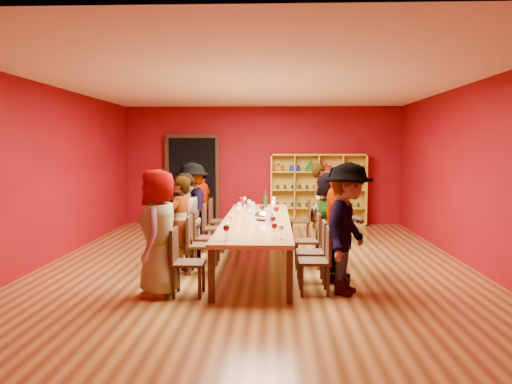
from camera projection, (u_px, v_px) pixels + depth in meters
room_shell at (257, 175)px, 8.29m from camera, size 7.10×9.10×3.04m
tasting_table at (257, 222)px, 8.36m from camera, size 1.10×4.50×0.75m
doorway at (193, 180)px, 12.80m from camera, size 1.40×0.17×2.30m
shelving_unit at (318, 186)px, 12.58m from camera, size 2.40×0.40×1.80m
chair_person_left_0 at (182, 258)px, 6.56m from camera, size 0.42×0.42×0.89m
person_left_0 at (159, 233)px, 6.54m from camera, size 0.46×0.82×1.67m
chair_person_left_1 at (196, 241)px, 7.73m from camera, size 0.42×0.42×0.89m
person_left_1 at (180, 225)px, 7.72m from camera, size 0.59×0.66×1.51m
chair_person_left_2 at (202, 234)px, 8.37m from camera, size 0.42×0.42×0.89m
person_left_2 at (183, 219)px, 8.36m from camera, size 0.68×0.84×1.52m
chair_person_left_3 at (210, 225)px, 9.38m from camera, size 0.42×0.42×0.89m
person_left_3 at (193, 207)px, 9.36m from camera, size 0.74×1.16×1.67m
chair_person_left_4 at (216, 218)px, 10.35m from camera, size 0.42×0.42×0.89m
person_left_4 at (201, 205)px, 10.34m from camera, size 0.65×0.97×1.52m
chair_person_right_0 at (320, 257)px, 6.64m from camera, size 0.42×0.42×0.89m
person_right_0 at (348, 229)px, 6.59m from camera, size 0.89×1.22×1.75m
chair_person_right_1 at (317, 248)px, 7.21m from camera, size 0.42×0.42×0.89m
person_right_1 at (337, 225)px, 7.17m from camera, size 0.61×1.05×1.68m
chair_person_right_2 at (312, 237)px, 8.10m from camera, size 0.42×0.42×0.89m
person_right_2 at (329, 220)px, 8.06m from camera, size 0.95×1.49×1.56m
chair_person_right_4 at (304, 218)px, 10.34m from camera, size 0.42×0.42×0.89m
person_right_4 at (320, 203)px, 10.30m from camera, size 0.48×0.63×1.63m
wine_glass_0 at (228, 227)px, 6.73m from camera, size 0.07×0.07×0.18m
wine_glass_1 at (241, 200)px, 9.98m from camera, size 0.09×0.09×0.22m
wine_glass_2 at (242, 204)px, 9.41m from camera, size 0.08×0.08×0.19m
wine_glass_3 at (274, 226)px, 6.70m from camera, size 0.08×0.08×0.19m
wine_glass_4 at (281, 228)px, 6.49m from camera, size 0.08×0.08×0.21m
wine_glass_5 at (262, 208)px, 8.71m from camera, size 0.08×0.08×0.21m
wine_glass_6 at (239, 205)px, 9.18m from camera, size 0.08×0.08×0.20m
wine_glass_7 at (238, 211)px, 8.19m from camera, size 0.09×0.09×0.22m
wine_glass_8 at (273, 205)px, 9.19m from camera, size 0.08×0.08×0.20m
wine_glass_9 at (276, 210)px, 8.38m from camera, size 0.09×0.09×0.22m
wine_glass_10 at (250, 213)px, 7.93m from camera, size 0.09×0.09×0.21m
wine_glass_11 at (231, 217)px, 7.53m from camera, size 0.08×0.08×0.20m
wine_glass_12 at (239, 210)px, 8.51m from camera, size 0.07×0.07×0.19m
wine_glass_13 at (245, 199)px, 10.28m from camera, size 0.08×0.08×0.19m
wine_glass_14 at (226, 229)px, 6.42m from camera, size 0.08×0.08×0.21m
wine_glass_15 at (274, 199)px, 10.19m from camera, size 0.08×0.08×0.21m
wine_glass_16 at (249, 202)px, 9.66m from camera, size 0.08×0.08×0.20m
wine_glass_17 at (274, 204)px, 9.38m from camera, size 0.08×0.08×0.21m
wine_glass_18 at (273, 220)px, 7.28m from camera, size 0.08×0.08×0.20m
spittoon_bowl at (264, 216)px, 8.25m from camera, size 0.32×0.32×0.17m
carafe_a at (253, 210)px, 8.66m from camera, size 0.13×0.13×0.26m
carafe_b at (269, 216)px, 7.83m from camera, size 0.13×0.13×0.27m
wine_bottle at (266, 201)px, 10.07m from camera, size 0.10×0.10×0.34m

